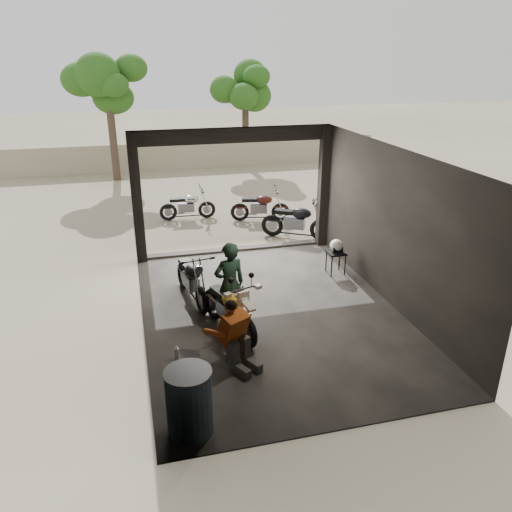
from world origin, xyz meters
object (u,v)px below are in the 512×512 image
left_bike (191,276)px  mechanic (238,337)px  main_bike (229,305)px  stool (336,255)px  oil_drum (189,403)px  outside_bike_b (260,204)px  outside_bike_a (187,204)px  outside_bike_c (297,218)px  sign_post (368,174)px  rider (230,284)px  helmet (336,245)px

left_bike → mechanic: mechanic is taller
main_bike → stool: main_bike is taller
oil_drum → outside_bike_b: bearing=69.3°
outside_bike_a → mechanic: size_ratio=1.33×
outside_bike_b → outside_bike_c: size_ratio=0.90×
outside_bike_c → oil_drum: bearing=-178.1°
outside_bike_c → sign_post: sign_post is taller
rider → sign_post: bearing=-151.1°
outside_bike_a → outside_bike_b: (2.15, -0.72, 0.02)m
rider → oil_drum: 3.01m
left_bike → oil_drum: bearing=-107.8°
main_bike → mechanic: mechanic is taller
outside_bike_a → stool: bearing=-149.5°
stool → helmet: (0.02, 0.05, 0.22)m
left_bike → stool: size_ratio=2.93×
left_bike → rider: 1.35m
outside_bike_a → oil_drum: outside_bike_a is taller
rider → oil_drum: bearing=56.5°
left_bike → rider: size_ratio=0.97×
outside_bike_a → sign_post: (4.65, -2.75, 1.26)m
mechanic → sign_post: size_ratio=0.44×
main_bike → sign_post: (4.77, 4.27, 1.22)m
outside_bike_c → stool: outside_bike_c is taller
outside_bike_c → mechanic: size_ratio=1.54×
helmet → oil_drum: oil_drum is taller
helmet → oil_drum: bearing=-144.7°
rider → main_bike: bearing=63.3°
outside_bike_b → sign_post: size_ratio=0.61×
outside_bike_a → outside_bike_c: outside_bike_c is taller
outside_bike_c → stool: bearing=-146.5°
sign_post → main_bike: bearing=-127.3°
left_bike → main_bike: bearing=-81.3°
outside_bike_a → helmet: size_ratio=4.75×
left_bike → sign_post: bearing=18.0°
mechanic → left_bike: bearing=70.0°
stool → sign_post: (1.82, 2.30, 1.29)m
outside_bike_a → helmet: outside_bike_a is taller
outside_bike_b → sign_post: (2.50, -2.03, 1.24)m
left_bike → rider: bearing=-74.1°
outside_bike_a → stool: (2.84, -5.05, -0.03)m
outside_bike_b → mechanic: bearing=176.1°
stool → rider: bearing=-149.6°
outside_bike_b → left_bike: bearing=163.8°
outside_bike_b → sign_post: sign_post is taller
outside_bike_a → mechanic: (-0.19, -8.18, 0.06)m
main_bike → left_bike: (-0.50, 1.48, -0.00)m
outside_bike_c → helmet: outside_bike_c is taller
left_bike → outside_bike_a: size_ratio=1.08×
outside_bike_b → mechanic: 7.82m
main_bike → rider: (0.08, 0.29, 0.28)m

